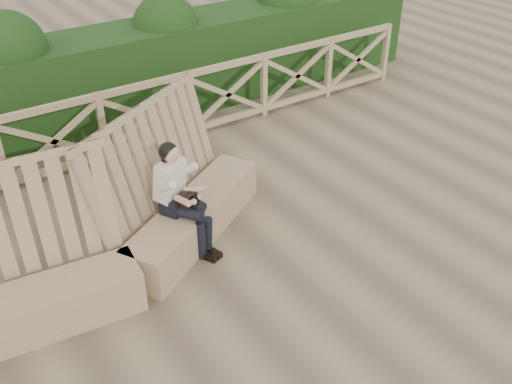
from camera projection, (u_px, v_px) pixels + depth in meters
ground at (285, 270)px, 6.49m from camera, size 60.00×60.00×0.00m
bench at (112, 246)px, 6.20m from camera, size 4.50×1.85×1.62m
woman at (180, 193)px, 6.46m from camera, size 0.56×0.82×1.37m
guardrail at (148, 116)px, 8.61m from camera, size 10.10×0.09×1.10m
hedge at (115, 79)px, 9.33m from camera, size 12.00×1.20×1.50m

